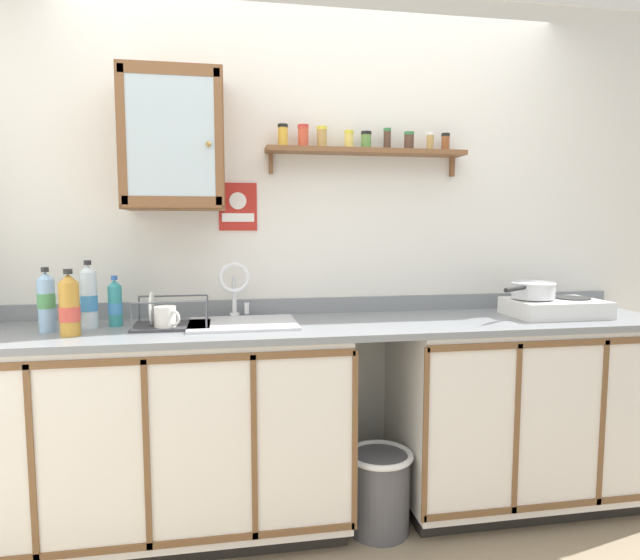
% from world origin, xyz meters
% --- Properties ---
extents(back_wall, '(3.94, 0.07, 2.66)m').
position_xyz_m(back_wall, '(0.00, 0.72, 1.34)').
color(back_wall, silver).
rests_on(back_wall, ground).
extents(lower_cabinet_run, '(1.72, 0.61, 0.93)m').
position_xyz_m(lower_cabinet_run, '(-0.80, 0.40, 0.47)').
color(lower_cabinet_run, black).
rests_on(lower_cabinet_run, ground).
extents(lower_cabinet_run_right, '(1.32, 0.61, 0.93)m').
position_xyz_m(lower_cabinet_run_right, '(1.01, 0.40, 0.47)').
color(lower_cabinet_run_right, black).
rests_on(lower_cabinet_run_right, ground).
extents(countertop, '(3.30, 0.63, 0.03)m').
position_xyz_m(countertop, '(0.00, 0.39, 0.95)').
color(countertop, gray).
rests_on(countertop, lower_cabinet_run).
extents(backsplash, '(3.30, 0.02, 0.08)m').
position_xyz_m(backsplash, '(0.00, 0.69, 1.00)').
color(backsplash, gray).
rests_on(backsplash, countertop).
extents(sink, '(0.49, 0.42, 0.38)m').
position_xyz_m(sink, '(-0.41, 0.43, 0.95)').
color(sink, silver).
rests_on(sink, countertop).
extents(hot_plate_stove, '(0.45, 0.32, 0.09)m').
position_xyz_m(hot_plate_stove, '(1.15, 0.38, 1.01)').
color(hot_plate_stove, silver).
rests_on(hot_plate_stove, countertop).
extents(saucepan, '(0.35, 0.28, 0.08)m').
position_xyz_m(saucepan, '(1.03, 0.40, 1.10)').
color(saucepan, silver).
rests_on(saucepan, hot_plate_stove).
extents(bottle_water_clear_0, '(0.07, 0.07, 0.30)m').
position_xyz_m(bottle_water_clear_0, '(-1.08, 0.45, 1.10)').
color(bottle_water_clear_0, silver).
rests_on(bottle_water_clear_0, countertop).
extents(bottle_juice_amber_1, '(0.08, 0.08, 0.28)m').
position_xyz_m(bottle_juice_amber_1, '(-1.12, 0.29, 1.08)').
color(bottle_juice_amber_1, gold).
rests_on(bottle_juice_amber_1, countertop).
extents(bottle_water_blue_2, '(0.07, 0.07, 0.28)m').
position_xyz_m(bottle_water_blue_2, '(-1.24, 0.39, 1.09)').
color(bottle_water_blue_2, '#8CB7E0').
rests_on(bottle_water_blue_2, countertop).
extents(bottle_detergent_teal_3, '(0.06, 0.06, 0.23)m').
position_xyz_m(bottle_detergent_teal_3, '(-0.98, 0.48, 1.06)').
color(bottle_detergent_teal_3, teal).
rests_on(bottle_detergent_teal_3, countertop).
extents(dish_rack, '(0.34, 0.24, 0.16)m').
position_xyz_m(dish_rack, '(-0.73, 0.41, 0.99)').
color(dish_rack, '#333338').
rests_on(dish_rack, countertop).
extents(mug, '(0.12, 0.11, 0.10)m').
position_xyz_m(mug, '(-0.74, 0.36, 1.01)').
color(mug, white).
rests_on(mug, countertop).
extents(wall_cabinet, '(0.45, 0.32, 0.63)m').
position_xyz_m(wall_cabinet, '(-0.70, 0.55, 1.80)').
color(wall_cabinet, brown).
extents(spice_shelf, '(1.02, 0.14, 0.23)m').
position_xyz_m(spice_shelf, '(0.21, 0.63, 1.81)').
color(spice_shelf, brown).
extents(warning_sign, '(0.19, 0.01, 0.24)m').
position_xyz_m(warning_sign, '(-0.41, 0.69, 1.51)').
color(warning_sign, '#B2261E').
extents(trash_bin, '(0.31, 0.31, 0.38)m').
position_xyz_m(trash_bin, '(0.20, 0.24, 0.20)').
color(trash_bin, '#4C4C51').
rests_on(trash_bin, ground).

